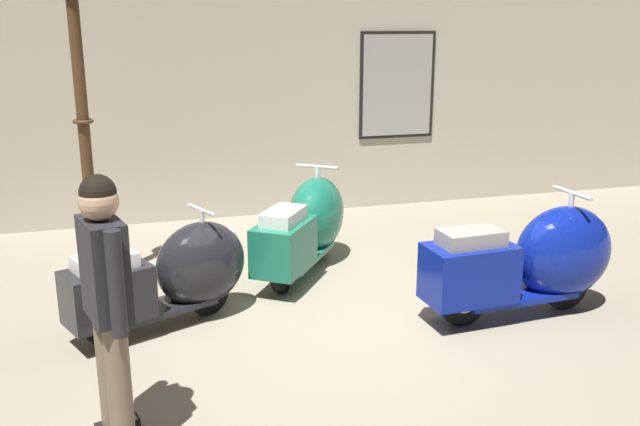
{
  "coord_description": "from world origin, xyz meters",
  "views": [
    {
      "loc": [
        -1.65,
        -5.13,
        2.53
      ],
      "look_at": [
        0.03,
        0.75,
        0.81
      ],
      "focal_mm": 39.17,
      "sensor_mm": 36.0,
      "label": 1
    }
  ],
  "objects": [
    {
      "name": "showroom_back_wall",
      "position": [
        -0.13,
        3.75,
        1.88
      ],
      "size": [
        18.0,
        0.63,
        3.76
      ],
      "color": "#BCB29E",
      "rests_on": "ground"
    },
    {
      "name": "scooter_0",
      "position": [
        -1.32,
        0.51,
        0.44
      ],
      "size": [
        1.64,
        1.05,
        0.97
      ],
      "rotation": [
        0.0,
        0.0,
        0.41
      ],
      "color": "black",
      "rests_on": "ground"
    },
    {
      "name": "lamppost",
      "position": [
        -1.99,
        1.66,
        1.84
      ],
      "size": [
        0.32,
        0.32,
        3.07
      ],
      "color": "#472D19",
      "rests_on": "ground"
    },
    {
      "name": "scooter_2",
      "position": [
        1.72,
        -0.14,
        0.5
      ],
      "size": [
        1.81,
        0.63,
        1.09
      ],
      "rotation": [
        0.0,
        0.0,
        0.06
      ],
      "color": "black",
      "rests_on": "ground"
    },
    {
      "name": "ground_plane",
      "position": [
        0.0,
        0.0,
        0.0
      ],
      "size": [
        60.0,
        60.0,
        0.0
      ],
      "primitive_type": "plane",
      "color": "gray"
    },
    {
      "name": "scooter_1",
      "position": [
        0.1,
        1.5,
        0.47
      ],
      "size": [
        1.38,
        1.67,
        1.04
      ],
      "rotation": [
        0.0,
        0.0,
        0.95
      ],
      "color": "black",
      "rests_on": "ground"
    },
    {
      "name": "visitor_0",
      "position": [
        -1.81,
        -1.18,
        0.98
      ],
      "size": [
        0.34,
        0.56,
        1.69
      ],
      "rotation": [
        0.0,
        0.0,
        0.26
      ],
      "color": "black",
      "rests_on": "ground"
    }
  ]
}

